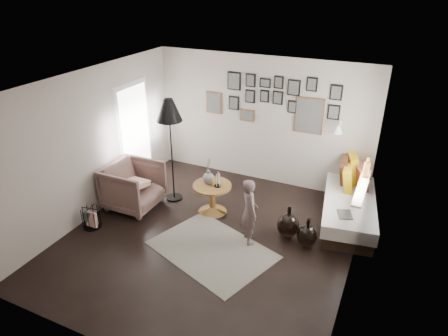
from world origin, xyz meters
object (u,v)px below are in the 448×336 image
at_px(daybed, 350,204).
at_px(child, 249,212).
at_px(pedestal_table, 212,199).
at_px(vase, 208,176).
at_px(magazine_basket, 91,218).
at_px(floor_lamp, 169,114).
at_px(demijohn_large, 288,225).
at_px(armchair, 133,186).
at_px(demijohn_small, 307,236).

distance_m(daybed, child, 1.97).
distance_m(pedestal_table, vase, 0.46).
height_order(daybed, magazine_basket, daybed).
relative_size(vase, floor_lamp, 0.25).
relative_size(daybed, child, 1.85).
xyz_separation_m(vase, demijohn_large, (1.57, -0.20, -0.49)).
bearing_deg(armchair, pedestal_table, -72.43).
relative_size(floor_lamp, demijohn_small, 3.95).
bearing_deg(demijohn_large, vase, 172.91).
relative_size(pedestal_table, daybed, 0.33).
height_order(demijohn_large, child, child).
relative_size(armchair, floor_lamp, 0.47).
xyz_separation_m(pedestal_table, demijohn_large, (1.49, -0.18, -0.04)).
distance_m(pedestal_table, child, 1.16).
xyz_separation_m(armchair, demijohn_large, (2.90, 0.28, -0.21)).
bearing_deg(child, pedestal_table, 20.83).
xyz_separation_m(pedestal_table, daybed, (2.32, 0.81, 0.04)).
xyz_separation_m(armchair, demijohn_small, (3.25, 0.16, -0.24)).
relative_size(vase, child, 0.44).
relative_size(pedestal_table, child, 0.61).
distance_m(magazine_basket, demijohn_large, 3.37).
distance_m(vase, child, 1.20).
height_order(vase, armchair, vase).
relative_size(vase, daybed, 0.24).
distance_m(armchair, magazine_basket, 0.95).
height_order(vase, daybed, vase).
xyz_separation_m(pedestal_table, child, (0.95, -0.58, 0.32)).
relative_size(daybed, demijohn_large, 3.78).
relative_size(pedestal_table, armchair, 0.74).
xyz_separation_m(demijohn_large, child, (-0.54, -0.40, 0.36)).
xyz_separation_m(pedestal_table, vase, (-0.08, 0.02, 0.45)).
bearing_deg(floor_lamp, armchair, -133.25).
distance_m(pedestal_table, magazine_basket, 2.14).
bearing_deg(armchair, child, -93.39).
bearing_deg(child, magazine_basket, 68.24).
bearing_deg(vase, demijohn_small, -9.32).
height_order(magazine_basket, child, child).
bearing_deg(floor_lamp, demijohn_large, -6.63).
relative_size(floor_lamp, magazine_basket, 5.41).
relative_size(pedestal_table, vase, 1.40).
bearing_deg(pedestal_table, daybed, 19.21).
bearing_deg(armchair, floor_lamp, -43.65).
distance_m(armchair, floor_lamp, 1.51).
xyz_separation_m(floor_lamp, demijohn_large, (2.37, -0.28, -1.52)).
height_order(armchair, floor_lamp, floor_lamp).
xyz_separation_m(daybed, magazine_basket, (-4.00, -2.14, -0.12)).
distance_m(floor_lamp, magazine_basket, 2.25).
height_order(pedestal_table, armchair, armchair).
relative_size(pedestal_table, demijohn_small, 1.38).
distance_m(daybed, magazine_basket, 4.54).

